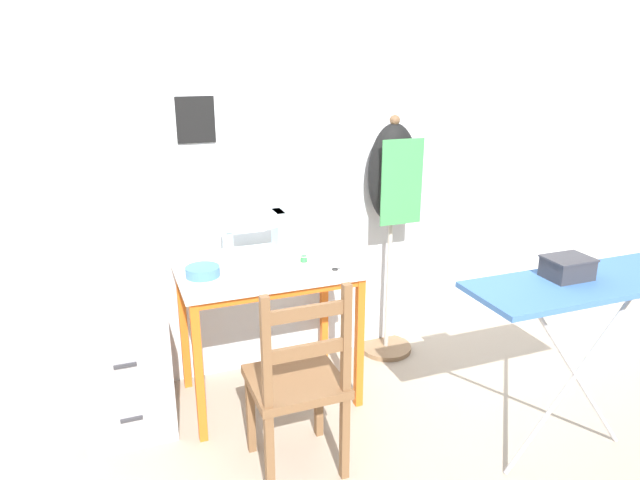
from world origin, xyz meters
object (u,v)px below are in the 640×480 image
at_px(scissors, 341,269).
at_px(dress_form, 392,189).
at_px(fabric_bowl, 203,271).
at_px(thread_spool_near_machine, 304,259).
at_px(filing_cabinet, 125,363).
at_px(wooden_chair, 298,383).
at_px(sewing_machine, 262,240).
at_px(storage_box, 567,268).
at_px(ironing_board, 589,290).

height_order(scissors, dress_form, dress_form).
relative_size(fabric_bowl, thread_spool_near_machine, 3.95).
relative_size(filing_cabinet, dress_form, 0.44).
distance_m(scissors, wooden_chair, 0.67).
distance_m(sewing_machine, wooden_chair, 0.80).
relative_size(wooden_chair, dress_form, 0.63).
xyz_separation_m(thread_spool_near_machine, storage_box, (0.86, -0.92, 0.16)).
relative_size(thread_spool_near_machine, storage_box, 0.22).
xyz_separation_m(fabric_bowl, wooden_chair, (0.29, -0.59, -0.35)).
height_order(dress_form, storage_box, dress_form).
bearing_deg(sewing_machine, fabric_bowl, -167.59).
relative_size(sewing_machine, thread_spool_near_machine, 8.76).
distance_m(thread_spool_near_machine, ironing_board, 1.36).
relative_size(thread_spool_near_machine, ironing_board, 0.04).
distance_m(scissors, thread_spool_near_machine, 0.21).
bearing_deg(fabric_bowl, storage_box, -33.16).
bearing_deg(thread_spool_near_machine, wooden_chair, -111.90).
bearing_deg(thread_spool_near_machine, filing_cabinet, 176.49).
xyz_separation_m(sewing_machine, filing_cabinet, (-0.73, -0.00, -0.57)).
xyz_separation_m(wooden_chair, ironing_board, (1.18, -0.37, 0.41)).
xyz_separation_m(scissors, dress_form, (0.49, 0.39, 0.29)).
xyz_separation_m(scissors, thread_spool_near_machine, (-0.14, 0.16, 0.02)).
distance_m(sewing_machine, thread_spool_near_machine, 0.24).
height_order(fabric_bowl, ironing_board, ironing_board).
height_order(sewing_machine, scissors, sewing_machine).
height_order(fabric_bowl, filing_cabinet, fabric_bowl).
bearing_deg(dress_form, filing_cabinet, -173.54).
relative_size(sewing_machine, ironing_board, 0.34).
xyz_separation_m(fabric_bowl, dress_form, (1.16, 0.24, 0.26)).
bearing_deg(filing_cabinet, wooden_chair, -43.42).
bearing_deg(dress_form, storage_box, -78.71).
bearing_deg(filing_cabinet, dress_form, 6.46).
relative_size(scissors, storage_box, 0.74).
bearing_deg(thread_spool_near_machine, sewing_machine, 163.27).
bearing_deg(ironing_board, wooden_chair, 162.61).
bearing_deg(scissors, storage_box, -46.63).
bearing_deg(scissors, ironing_board, -45.35).
height_order(sewing_machine, storage_box, sewing_machine).
relative_size(scissors, thread_spool_near_machine, 3.37).
distance_m(wooden_chair, dress_form, 1.35).
xyz_separation_m(fabric_bowl, storage_box, (1.39, -0.91, 0.16)).
bearing_deg(thread_spool_near_machine, scissors, -48.06).
distance_m(sewing_machine, ironing_board, 1.54).
bearing_deg(sewing_machine, wooden_chair, -93.19).
bearing_deg(ironing_board, dress_form, 104.62).
bearing_deg(ironing_board, scissors, 134.65).
bearing_deg(dress_form, fabric_bowl, -168.09).
relative_size(fabric_bowl, filing_cabinet, 0.26).
bearing_deg(filing_cabinet, sewing_machine, 0.32).
xyz_separation_m(ironing_board, storage_box, (-0.08, 0.05, 0.10)).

